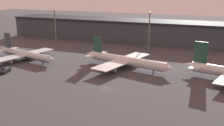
{
  "coord_description": "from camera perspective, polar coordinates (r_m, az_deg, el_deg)",
  "views": [
    {
      "loc": [
        37.94,
        -88.84,
        36.22
      ],
      "look_at": [
        -3.29,
        14.6,
        6.0
      ],
      "focal_mm": 45.0,
      "sensor_mm": 36.0,
      "label": 1
    }
  ],
  "objects": [
    {
      "name": "ground",
      "position": [
        103.17,
        -1.31,
        -5.37
      ],
      "size": [
        600.0,
        600.0,
        0.0
      ],
      "primitive_type": "plane",
      "color": "#423F44"
    },
    {
      "name": "terminal_building",
      "position": [
        190.59,
        10.05,
        6.23
      ],
      "size": [
        220.34,
        25.25,
        14.53
      ],
      "color": "#3D424C",
      "rests_on": "ground"
    },
    {
      "name": "airplane_1",
      "position": [
        149.78,
        -17.17,
        1.69
      ],
      "size": [
        41.54,
        35.42,
        12.7
      ],
      "rotation": [
        0.0,
        0.0,
        -0.24
      ],
      "color": "silver",
      "rests_on": "ground"
    },
    {
      "name": "lamp_post_0",
      "position": [
        193.04,
        -11.51,
        8.39
      ],
      "size": [
        1.8,
        1.8,
        22.27
      ],
      "color": "slate",
      "rests_on": "ground"
    },
    {
      "name": "service_vehicle_4",
      "position": [
        130.96,
        -20.88,
        -1.33
      ],
      "size": [
        3.47,
        6.97,
        2.66
      ],
      "rotation": [
        0.0,
        0.0,
        -1.38
      ],
      "color": "#282D38",
      "rests_on": "ground"
    },
    {
      "name": "airplane_2",
      "position": [
        129.22,
        2.71,
        0.45
      ],
      "size": [
        47.14,
        38.19,
        12.92
      ],
      "rotation": [
        0.0,
        0.0,
        -0.24
      ],
      "color": "white",
      "rests_on": "ground"
    },
    {
      "name": "lamp_post_1",
      "position": [
        166.96,
        7.59,
        7.57
      ],
      "size": [
        1.8,
        1.8,
        22.45
      ],
      "color": "slate",
      "rests_on": "ground"
    }
  ]
}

